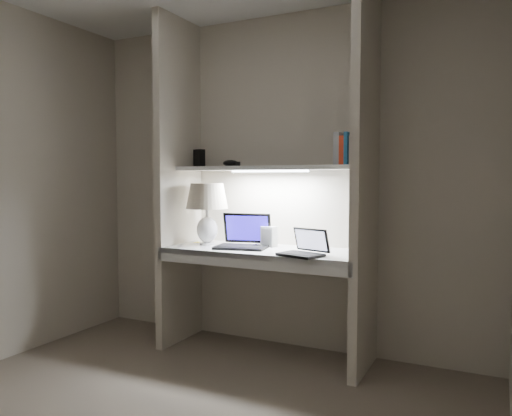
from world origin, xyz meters
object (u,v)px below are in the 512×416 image
Objects in this scene: laptop_netbook at (304,249)px; speaker at (269,237)px; laptop_main at (244,240)px; book_row at (351,150)px; table_lamp at (207,203)px.

laptop_netbook is 0.47m from speaker.
speaker is (0.15, 0.11, 0.02)m from laptop_main.
table_lamp is at bearing -174.33° from book_row.
laptop_main reaches higher than speaker.
laptop_main is at bearing -172.53° from book_row.
table_lamp is 0.90m from laptop_netbook.
table_lamp reaches higher than laptop_main.
speaker is at bearing 161.98° from laptop_netbook.
laptop_main is at bearing -134.98° from speaker.
book_row reaches higher than speaker.
table_lamp is at bearing -157.00° from speaker.
laptop_netbook is at bearing -27.23° from speaker.
laptop_main reaches higher than laptop_netbook.
table_lamp is 0.53m from speaker.
table_lamp reaches higher than laptop_netbook.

